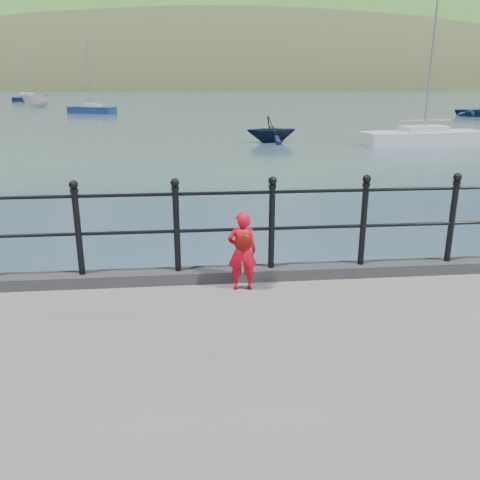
{
  "coord_description": "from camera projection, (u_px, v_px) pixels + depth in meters",
  "views": [
    {
      "loc": [
        -0.43,
        -6.27,
        3.49
      ],
      "look_at": [
        0.19,
        -0.2,
        1.55
      ],
      "focal_mm": 38.0,
      "sensor_mm": 36.0,
      "label": 1
    }
  ],
  "objects": [
    {
      "name": "sailboat_near",
      "position": [
        423.0,
        138.0,
        28.39
      ],
      "size": [
        7.12,
        2.71,
        9.44
      ],
      "rotation": [
        0.0,
        0.0,
        0.12
      ],
      "color": "silver",
      "rests_on": "ground"
    },
    {
      "name": "railing",
      "position": [
        225.0,
        218.0,
        6.35
      ],
      "size": [
        18.11,
        0.11,
        1.2
      ],
      "color": "black",
      "rests_on": "kerb"
    },
    {
      "name": "sailboat_port",
      "position": [
        92.0,
        110.0,
        53.33
      ],
      "size": [
        5.31,
        3.71,
        7.54
      ],
      "rotation": [
        0.0,
        0.0,
        -0.45
      ],
      "color": "navy",
      "rests_on": "ground"
    },
    {
      "name": "far_shore",
      "position": [
        268.0,
        136.0,
        244.57
      ],
      "size": [
        830.0,
        200.0,
        156.0
      ],
      "color": "#333A21",
      "rests_on": "ground"
    },
    {
      "name": "launch_white",
      "position": [
        36.0,
        101.0,
        64.37
      ],
      "size": [
        3.72,
        4.66,
        1.71
      ],
      "primitive_type": "imported",
      "rotation": [
        0.0,
        0.0,
        -0.54
      ],
      "color": "beige",
      "rests_on": "ground"
    },
    {
      "name": "kerb",
      "position": [
        225.0,
        274.0,
        6.58
      ],
      "size": [
        60.0,
        0.3,
        0.15
      ],
      "primitive_type": "cube",
      "color": "#28282B",
      "rests_on": "quay"
    },
    {
      "name": "launch_navy",
      "position": [
        271.0,
        129.0,
        28.94
      ],
      "size": [
        2.98,
        2.63,
        1.47
      ],
      "primitive_type": "imported",
      "rotation": [
        0.0,
        0.0,
        1.65
      ],
      "color": "black",
      "rests_on": "ground"
    },
    {
      "name": "ground",
      "position": [
        225.0,
        342.0,
        7.05
      ],
      "size": [
        600.0,
        600.0,
        0.0
      ],
      "primitive_type": "plane",
      "color": "#2D4251",
      "rests_on": "ground"
    },
    {
      "name": "child",
      "position": [
        242.0,
        251.0,
        6.16
      ],
      "size": [
        0.36,
        0.3,
        0.98
      ],
      "rotation": [
        0.0,
        0.0,
        3.14
      ],
      "color": "red",
      "rests_on": "quay"
    },
    {
      "name": "sailboat_left",
      "position": [
        29.0,
        100.0,
        80.97
      ],
      "size": [
        5.09,
        2.05,
        7.21
      ],
      "rotation": [
        0.0,
        0.0,
        -0.11
      ],
      "color": "black",
      "rests_on": "ground"
    }
  ]
}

